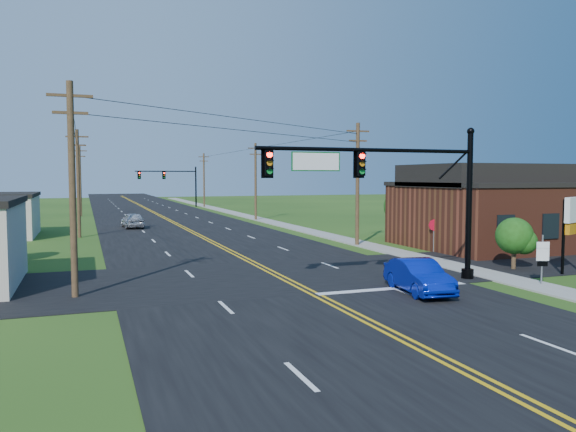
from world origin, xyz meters
name	(u,v)px	position (x,y,z in m)	size (l,w,h in m)	color
ground	(397,340)	(0.00, 0.00, 0.00)	(260.00, 260.00, 0.00)	#224112
road_main	(169,221)	(0.00, 50.00, 0.02)	(16.00, 220.00, 0.04)	black
road_cross	(274,276)	(0.00, 12.00, 0.02)	(70.00, 10.00, 0.04)	black
sidewalk	(284,225)	(10.50, 40.00, 0.04)	(2.00, 160.00, 0.08)	gray
signal_mast_main	(390,184)	(4.34, 8.00, 4.75)	(11.30, 0.60, 7.48)	black
signal_mast_far	(170,180)	(4.44, 80.00, 4.55)	(10.98, 0.60, 7.48)	black
brick_building	(508,214)	(20.00, 18.00, 2.35)	(14.20, 11.20, 4.70)	maroon
utility_pole_left_a	(72,185)	(-9.50, 10.00, 4.72)	(1.80, 0.28, 9.00)	#3D2D1B
utility_pole_left_b	(78,181)	(-9.50, 35.00, 4.72)	(1.80, 0.28, 9.00)	#3D2D1B
utility_pole_left_c	(80,180)	(-9.50, 62.00, 4.72)	(1.80, 0.28, 9.00)	#3D2D1B
utility_pole_right_a	(358,182)	(9.80, 22.00, 4.72)	(1.80, 0.28, 9.00)	#3D2D1B
utility_pole_right_b	(256,180)	(9.80, 48.00, 4.72)	(1.80, 0.28, 9.00)	#3D2D1B
utility_pole_right_c	(204,179)	(9.80, 78.00, 4.72)	(1.80, 0.28, 9.00)	#3D2D1B
tree_right_back	(402,206)	(16.00, 26.00, 2.60)	(3.00, 3.00, 4.10)	#3D2D1B
shrub_corner	(514,236)	(13.00, 9.50, 1.85)	(2.00, 2.00, 2.86)	#3D2D1B
blue_car	(418,277)	(4.55, 5.85, 0.72)	(1.53, 4.39, 1.45)	#0719A0
distant_car	(133,221)	(-4.62, 42.30, 0.76)	(1.79, 4.45, 1.52)	#B7B7BC
route_sign	(542,256)	(11.00, 5.43, 1.38)	(0.57, 0.24, 2.38)	slate
stop_sign	(434,228)	(13.00, 16.98, 1.61)	(0.79, 0.18, 2.24)	slate
pylon_sign	(574,218)	(14.82, 7.28, 2.94)	(1.89, 1.06, 4.03)	black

